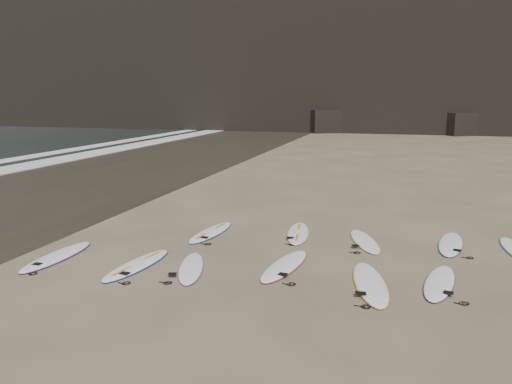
{
  "coord_description": "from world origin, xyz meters",
  "views": [
    {
      "loc": [
        2.16,
        -11.01,
        4.05
      ],
      "look_at": [
        -1.43,
        1.63,
        1.5
      ],
      "focal_mm": 35.0,
      "sensor_mm": 36.0,
      "label": 1
    }
  ],
  "objects_px": {
    "surfboard_3": "(370,283)",
    "surfboard_7": "(365,241)",
    "surfboard_0": "(137,264)",
    "surfboard_4": "(440,282)",
    "surfboard_11": "(57,256)",
    "surfboard_8": "(451,244)",
    "surfboard_1": "(191,267)",
    "surfboard_2": "(285,265)",
    "surfboard_6": "(298,233)",
    "surfboard_5": "(211,232)"
  },
  "relations": [
    {
      "from": "surfboard_5",
      "to": "surfboard_3",
      "type": "bearing_deg",
      "value": -25.53
    },
    {
      "from": "surfboard_2",
      "to": "surfboard_5",
      "type": "bearing_deg",
      "value": 149.36
    },
    {
      "from": "surfboard_0",
      "to": "surfboard_4",
      "type": "bearing_deg",
      "value": 12.62
    },
    {
      "from": "surfboard_3",
      "to": "surfboard_11",
      "type": "bearing_deg",
      "value": 170.74
    },
    {
      "from": "surfboard_0",
      "to": "surfboard_2",
      "type": "relative_size",
      "value": 1.0
    },
    {
      "from": "surfboard_3",
      "to": "surfboard_7",
      "type": "bearing_deg",
      "value": 84.43
    },
    {
      "from": "surfboard_11",
      "to": "surfboard_2",
      "type": "bearing_deg",
      "value": 9.48
    },
    {
      "from": "surfboard_8",
      "to": "surfboard_11",
      "type": "xyz_separation_m",
      "value": [
        -9.71,
        -3.89,
        0.0
      ]
    },
    {
      "from": "surfboard_1",
      "to": "surfboard_7",
      "type": "xyz_separation_m",
      "value": [
        3.81,
        3.37,
        0.0
      ]
    },
    {
      "from": "surfboard_2",
      "to": "surfboard_6",
      "type": "distance_m",
      "value": 2.94
    },
    {
      "from": "surfboard_8",
      "to": "surfboard_11",
      "type": "height_order",
      "value": "surfboard_11"
    },
    {
      "from": "surfboard_0",
      "to": "surfboard_2",
      "type": "distance_m",
      "value": 3.56
    },
    {
      "from": "surfboard_4",
      "to": "surfboard_5",
      "type": "relative_size",
      "value": 0.96
    },
    {
      "from": "surfboard_3",
      "to": "surfboard_11",
      "type": "relative_size",
      "value": 1.03
    },
    {
      "from": "surfboard_5",
      "to": "surfboard_1",
      "type": "bearing_deg",
      "value": -72.01
    },
    {
      "from": "surfboard_0",
      "to": "surfboard_7",
      "type": "relative_size",
      "value": 1.06
    },
    {
      "from": "surfboard_2",
      "to": "surfboard_1",
      "type": "bearing_deg",
      "value": -151.42
    },
    {
      "from": "surfboard_4",
      "to": "surfboard_3",
      "type": "bearing_deg",
      "value": -151.8
    },
    {
      "from": "surfboard_11",
      "to": "surfboard_7",
      "type": "bearing_deg",
      "value": 25.88
    },
    {
      "from": "surfboard_3",
      "to": "surfboard_4",
      "type": "xyz_separation_m",
      "value": [
        1.46,
        0.47,
        -0.01
      ]
    },
    {
      "from": "surfboard_11",
      "to": "surfboard_8",
      "type": "bearing_deg",
      "value": 22.3
    },
    {
      "from": "surfboard_3",
      "to": "surfboard_4",
      "type": "height_order",
      "value": "surfboard_3"
    },
    {
      "from": "surfboard_4",
      "to": "surfboard_8",
      "type": "bearing_deg",
      "value": 91.23
    },
    {
      "from": "surfboard_2",
      "to": "surfboard_3",
      "type": "bearing_deg",
      "value": -7.92
    },
    {
      "from": "surfboard_3",
      "to": "surfboard_7",
      "type": "xyz_separation_m",
      "value": [
        -0.33,
        3.24,
        -0.01
      ]
    },
    {
      "from": "surfboard_1",
      "to": "surfboard_3",
      "type": "relative_size",
      "value": 0.84
    },
    {
      "from": "surfboard_2",
      "to": "surfboard_3",
      "type": "height_order",
      "value": "surfboard_3"
    },
    {
      "from": "surfboard_2",
      "to": "surfboard_5",
      "type": "relative_size",
      "value": 1.01
    },
    {
      "from": "surfboard_3",
      "to": "surfboard_8",
      "type": "height_order",
      "value": "surfboard_3"
    },
    {
      "from": "surfboard_1",
      "to": "surfboard_11",
      "type": "bearing_deg",
      "value": 164.32
    },
    {
      "from": "surfboard_2",
      "to": "surfboard_6",
      "type": "height_order",
      "value": "surfboard_2"
    },
    {
      "from": "surfboard_1",
      "to": "surfboard_8",
      "type": "height_order",
      "value": "surfboard_8"
    },
    {
      "from": "surfboard_0",
      "to": "surfboard_7",
      "type": "bearing_deg",
      "value": 40.8
    },
    {
      "from": "surfboard_5",
      "to": "surfboard_7",
      "type": "xyz_separation_m",
      "value": [
        4.48,
        0.32,
        -0.0
      ]
    },
    {
      "from": "surfboard_1",
      "to": "surfboard_4",
      "type": "bearing_deg",
      "value": -12.02
    },
    {
      "from": "surfboard_4",
      "to": "surfboard_0",
      "type": "bearing_deg",
      "value": -163.25
    },
    {
      "from": "surfboard_2",
      "to": "surfboard_7",
      "type": "height_order",
      "value": "surfboard_2"
    },
    {
      "from": "surfboard_11",
      "to": "surfboard_3",
      "type": "bearing_deg",
      "value": 2.59
    },
    {
      "from": "surfboard_1",
      "to": "surfboard_2",
      "type": "xyz_separation_m",
      "value": [
        2.11,
        0.75,
        0.0
      ]
    },
    {
      "from": "surfboard_4",
      "to": "surfboard_11",
      "type": "xyz_separation_m",
      "value": [
        -9.2,
        -0.75,
        0.0
      ]
    },
    {
      "from": "surfboard_4",
      "to": "surfboard_11",
      "type": "height_order",
      "value": "surfboard_11"
    },
    {
      "from": "surfboard_6",
      "to": "surfboard_7",
      "type": "bearing_deg",
      "value": -16.82
    },
    {
      "from": "surfboard_0",
      "to": "surfboard_1",
      "type": "height_order",
      "value": "surfboard_0"
    },
    {
      "from": "surfboard_6",
      "to": "surfboard_4",
      "type": "bearing_deg",
      "value": -47.31
    },
    {
      "from": "surfboard_4",
      "to": "surfboard_8",
      "type": "relative_size",
      "value": 0.96
    },
    {
      "from": "surfboard_1",
      "to": "surfboard_11",
      "type": "xyz_separation_m",
      "value": [
        -3.6,
        -0.15,
        0.01
      ]
    },
    {
      "from": "surfboard_0",
      "to": "surfboard_11",
      "type": "bearing_deg",
      "value": -174.07
    },
    {
      "from": "surfboard_4",
      "to": "surfboard_7",
      "type": "bearing_deg",
      "value": 133.25
    },
    {
      "from": "surfboard_2",
      "to": "surfboard_8",
      "type": "relative_size",
      "value": 1.02
    },
    {
      "from": "surfboard_1",
      "to": "surfboard_7",
      "type": "distance_m",
      "value": 5.09
    }
  ]
}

